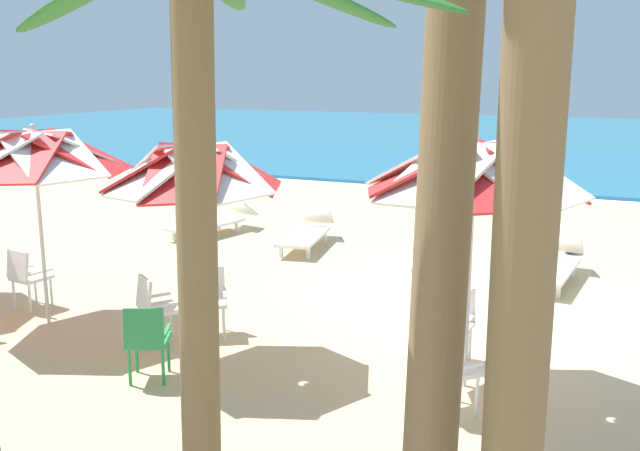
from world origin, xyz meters
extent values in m
plane|color=#D3B784|center=(0.00, 0.00, 0.00)|extent=(80.00, 80.00, 0.00)
cube|color=teal|center=(0.00, 28.07, 0.05)|extent=(80.00, 36.00, 0.10)
cube|color=white|center=(0.00, 9.77, 0.01)|extent=(80.00, 0.70, 0.01)
cylinder|color=silver|center=(0.38, -2.72, 1.07)|extent=(0.05, 0.05, 2.15)
cube|color=red|center=(0.89, -2.50, 2.33)|extent=(1.24, 1.21, 0.58)
cube|color=white|center=(0.59, -2.21, 2.33)|extent=(1.19, 1.29, 0.58)
cube|color=red|center=(0.17, -2.21, 2.33)|extent=(1.21, 1.24, 0.58)
cube|color=white|center=(-0.13, -2.50, 2.33)|extent=(1.29, 1.19, 0.58)
cube|color=red|center=(-0.13, -2.93, 2.33)|extent=(1.24, 1.21, 0.58)
cube|color=white|center=(0.17, -3.23, 2.33)|extent=(1.19, 1.29, 0.58)
cube|color=red|center=(0.59, -3.23, 2.33)|extent=(1.21, 1.24, 0.58)
cube|color=white|center=(0.89, -2.93, 2.33)|extent=(1.29, 1.19, 0.58)
sphere|color=silver|center=(0.38, -2.72, 2.65)|extent=(0.08, 0.08, 0.08)
cube|color=white|center=(0.10, -2.16, 0.44)|extent=(0.45, 0.45, 0.05)
cube|color=white|center=(0.10, -1.96, 0.67)|extent=(0.42, 0.11, 0.40)
cube|color=white|center=(0.30, -2.17, 0.55)|extent=(0.05, 0.40, 0.03)
cube|color=white|center=(-0.10, -2.16, 0.55)|extent=(0.05, 0.40, 0.03)
cylinder|color=white|center=(0.27, -2.35, 0.21)|extent=(0.04, 0.04, 0.41)
cylinder|color=white|center=(-0.09, -2.33, 0.21)|extent=(0.04, 0.04, 0.41)
cylinder|color=white|center=(0.28, -1.99, 0.21)|extent=(0.04, 0.04, 0.41)
cylinder|color=white|center=(-0.07, -1.98, 0.21)|extent=(0.04, 0.04, 0.41)
cube|color=white|center=(0.39, -3.36, 0.44)|extent=(0.62, 0.62, 0.05)
cube|color=white|center=(0.25, -3.51, 0.67)|extent=(0.38, 0.35, 0.40)
cube|color=white|center=(0.24, -3.22, 0.55)|extent=(0.29, 0.32, 0.03)
cube|color=white|center=(0.54, -3.49, 0.55)|extent=(0.29, 0.32, 0.03)
cylinder|color=white|center=(0.37, -3.11, 0.21)|extent=(0.04, 0.04, 0.41)
cylinder|color=white|center=(0.63, -3.34, 0.21)|extent=(0.04, 0.04, 0.41)
cylinder|color=white|center=(0.14, -3.37, 0.21)|extent=(0.04, 0.04, 0.41)
cylinder|color=white|center=(0.40, -3.60, 0.21)|extent=(0.04, 0.04, 0.41)
cylinder|color=silver|center=(-2.63, -3.18, 1.03)|extent=(0.05, 0.05, 2.06)
cube|color=red|center=(-2.17, -2.99, 2.24)|extent=(1.10, 1.08, 0.55)
cube|color=white|center=(-2.44, -2.73, 2.24)|extent=(1.06, 1.14, 0.55)
cube|color=red|center=(-2.82, -2.73, 2.24)|extent=(1.08, 1.10, 0.55)
cube|color=white|center=(-3.09, -2.99, 2.24)|extent=(1.14, 1.06, 0.55)
cube|color=red|center=(-3.09, -3.37, 2.24)|extent=(1.10, 1.08, 0.55)
cube|color=white|center=(-2.82, -3.64, 2.24)|extent=(1.06, 1.14, 0.55)
cube|color=red|center=(-2.44, -3.64, 2.24)|extent=(1.08, 1.10, 0.55)
cube|color=white|center=(-2.17, -3.37, 2.24)|extent=(1.14, 1.06, 0.55)
sphere|color=silver|center=(-2.63, -3.18, 2.55)|extent=(0.08, 0.08, 0.08)
cube|color=white|center=(-3.31, -3.00, 0.44)|extent=(0.61, 0.61, 0.05)
cube|color=white|center=(-3.42, -3.16, 0.67)|extent=(0.40, 0.31, 0.40)
cube|color=white|center=(-3.48, -2.88, 0.55)|extent=(0.26, 0.35, 0.03)
cube|color=white|center=(-3.15, -3.11, 0.55)|extent=(0.26, 0.35, 0.03)
cylinder|color=white|center=(-3.36, -2.75, 0.21)|extent=(0.04, 0.04, 0.41)
cylinder|color=white|center=(-3.07, -2.95, 0.21)|extent=(0.04, 0.04, 0.41)
cylinder|color=white|center=(-3.56, -3.04, 0.21)|extent=(0.04, 0.04, 0.41)
cylinder|color=white|center=(-3.26, -3.24, 0.21)|extent=(0.04, 0.04, 0.41)
cube|color=#2D8C4C|center=(-2.80, -3.92, 0.44)|extent=(0.59, 0.59, 0.05)
cube|color=#2D8C4C|center=(-2.71, -4.09, 0.67)|extent=(0.42, 0.27, 0.40)
cube|color=#2D8C4C|center=(-2.98, -4.00, 0.55)|extent=(0.21, 0.37, 0.03)
cube|color=#2D8C4C|center=(-2.62, -3.83, 0.55)|extent=(0.21, 0.37, 0.03)
cylinder|color=#2D8C4C|center=(-3.04, -3.84, 0.21)|extent=(0.04, 0.04, 0.41)
cylinder|color=#2D8C4C|center=(-2.72, -3.68, 0.21)|extent=(0.04, 0.04, 0.41)
cylinder|color=#2D8C4C|center=(-2.88, -4.15, 0.21)|extent=(0.04, 0.04, 0.41)
cylinder|color=#2D8C4C|center=(-2.56, -4.00, 0.21)|extent=(0.04, 0.04, 0.41)
cube|color=white|center=(-2.91, -2.55, 0.44)|extent=(0.61, 0.61, 0.05)
cube|color=white|center=(-3.02, -2.38, 0.67)|extent=(0.40, 0.31, 0.40)
cube|color=white|center=(-2.74, -2.44, 0.55)|extent=(0.25, 0.35, 0.03)
cube|color=white|center=(-3.07, -2.66, 0.55)|extent=(0.25, 0.35, 0.03)
cylinder|color=white|center=(-2.66, -2.60, 0.21)|extent=(0.04, 0.04, 0.41)
cylinder|color=white|center=(-2.96, -2.79, 0.21)|extent=(0.04, 0.04, 0.41)
cylinder|color=white|center=(-2.86, -2.30, 0.21)|extent=(0.04, 0.04, 0.41)
cylinder|color=white|center=(-3.15, -2.49, 0.21)|extent=(0.04, 0.04, 0.41)
cylinder|color=silver|center=(-5.16, -3.00, 1.05)|extent=(0.05, 0.05, 2.10)
cube|color=red|center=(-4.62, -2.77, 2.28)|extent=(1.33, 1.27, 0.56)
cube|color=white|center=(-4.93, -2.46, 2.28)|extent=(1.26, 1.35, 0.56)
cube|color=red|center=(-5.38, -2.46, 2.28)|extent=(1.27, 1.33, 0.56)
cube|color=white|center=(-5.69, -2.77, 2.28)|extent=(1.35, 1.26, 0.56)
cube|color=red|center=(-4.93, -3.53, 2.28)|extent=(1.27, 1.33, 0.56)
cube|color=white|center=(-4.62, -3.22, 2.28)|extent=(1.35, 1.26, 0.56)
sphere|color=silver|center=(-5.16, -3.00, 2.60)|extent=(0.08, 0.08, 0.08)
cube|color=white|center=(-5.81, -2.61, 0.44)|extent=(0.50, 0.50, 0.05)
cube|color=white|center=(-5.83, -2.81, 0.67)|extent=(0.43, 0.15, 0.40)
cube|color=white|center=(-6.01, -2.59, 0.55)|extent=(0.09, 0.40, 0.03)
cube|color=white|center=(-5.61, -2.64, 0.55)|extent=(0.09, 0.40, 0.03)
cylinder|color=white|center=(-5.96, -2.42, 0.21)|extent=(0.04, 0.04, 0.41)
cylinder|color=white|center=(-5.61, -2.46, 0.21)|extent=(0.04, 0.04, 0.41)
cylinder|color=white|center=(-6.01, -2.76, 0.21)|extent=(0.04, 0.04, 0.41)
cylinder|color=white|center=(-5.66, -2.81, 0.21)|extent=(0.04, 0.04, 0.41)
cube|color=white|center=(0.79, 1.48, 0.25)|extent=(0.79, 1.75, 0.06)
cube|color=white|center=(0.88, 2.53, 0.44)|extent=(0.65, 0.53, 0.36)
cube|color=white|center=(0.99, 0.82, 0.11)|extent=(0.06, 0.06, 0.22)
cube|color=white|center=(0.48, 0.87, 0.11)|extent=(0.06, 0.06, 0.22)
cube|color=white|center=(1.10, 2.09, 0.11)|extent=(0.06, 0.06, 0.22)
cube|color=white|center=(0.59, 2.14, 0.11)|extent=(0.06, 0.06, 0.22)
cube|color=white|center=(-1.06, 1.44, 0.25)|extent=(0.97, 1.79, 0.06)
cube|color=white|center=(-1.27, 2.47, 0.44)|extent=(0.69, 0.59, 0.36)
cube|color=white|center=(-0.68, 0.87, 0.11)|extent=(0.06, 0.06, 0.22)
cube|color=white|center=(-1.18, 0.76, 0.11)|extent=(0.06, 0.06, 0.22)
cube|color=white|center=(-0.94, 2.11, 0.11)|extent=(0.06, 0.06, 0.22)
cube|color=white|center=(-1.44, 2.01, 0.11)|extent=(0.06, 0.06, 0.22)
cube|color=white|center=(-3.73, 2.00, 0.25)|extent=(0.93, 1.79, 0.06)
cube|color=white|center=(-3.91, 3.04, 0.44)|extent=(0.68, 0.58, 0.36)
cube|color=white|center=(-3.37, 1.42, 0.11)|extent=(0.06, 0.06, 0.22)
cube|color=white|center=(-3.87, 1.33, 0.11)|extent=(0.06, 0.06, 0.22)
cube|color=white|center=(-3.59, 2.68, 0.11)|extent=(0.06, 0.06, 0.22)
cube|color=white|center=(-4.09, 2.59, 0.11)|extent=(0.06, 0.06, 0.22)
cube|color=white|center=(-6.02, 2.20, 0.25)|extent=(0.99, 1.80, 0.06)
cube|color=white|center=(-5.80, 3.23, 0.44)|extent=(0.70, 0.60, 0.36)
cube|color=white|center=(-5.91, 1.52, 0.11)|extent=(0.06, 0.06, 0.22)
cube|color=white|center=(-6.41, 1.63, 0.11)|extent=(0.06, 0.06, 0.22)
cube|color=white|center=(-5.64, 2.76, 0.11)|extent=(0.06, 0.06, 0.22)
cube|color=white|center=(-6.14, 2.87, 0.11)|extent=(0.06, 0.06, 0.22)
cylinder|color=brown|center=(0.92, -6.07, 2.93)|extent=(0.30, 0.81, 5.86)
cylinder|color=brown|center=(1.38, -6.42, 2.93)|extent=(0.31, 0.39, 5.87)
cylinder|color=brown|center=(-0.60, -6.18, 2.01)|extent=(0.25, 0.36, 4.03)
sphere|color=blue|center=(0.90, 3.73, 0.14)|extent=(0.29, 0.29, 0.29)
cube|color=yellow|center=(-1.18, 7.17, 0.10)|extent=(0.30, 0.24, 0.20)
cube|color=tan|center=(-1.18, 7.15, 0.46)|extent=(0.30, 0.25, 0.54)
sphere|color=tan|center=(-1.18, 7.14, 0.82)|extent=(0.20, 0.20, 0.20)
cube|color=tan|center=(-1.18, 7.57, 0.07)|extent=(0.26, 0.76, 0.14)
camera|label=1|loc=(1.81, -9.76, 3.26)|focal=39.77mm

